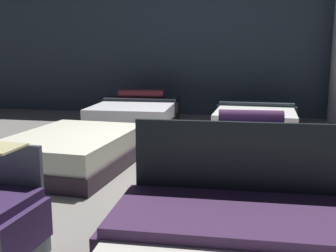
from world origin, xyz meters
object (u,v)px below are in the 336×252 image
object	(u,v)px
bed_4	(135,115)
bed_5	(255,120)
bed_2	(72,151)
bed_3	(252,159)

from	to	relation	value
bed_4	bed_5	xyz separation A→B (m)	(2.43, -0.08, -0.02)
bed_2	bed_5	bearing A→B (deg)	54.75
bed_2	bed_3	size ratio (longest dim) A/B	1.01
bed_3	bed_5	size ratio (longest dim) A/B	1.05
bed_2	bed_3	world-z (taller)	bed_3
bed_2	bed_3	xyz separation A→B (m)	(2.34, -0.04, 0.03)
bed_3	bed_4	xyz separation A→B (m)	(-2.38, 3.12, -0.01)
bed_4	bed_5	world-z (taller)	bed_4
bed_2	bed_4	world-z (taller)	bed_4
bed_2	bed_5	distance (m)	3.83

